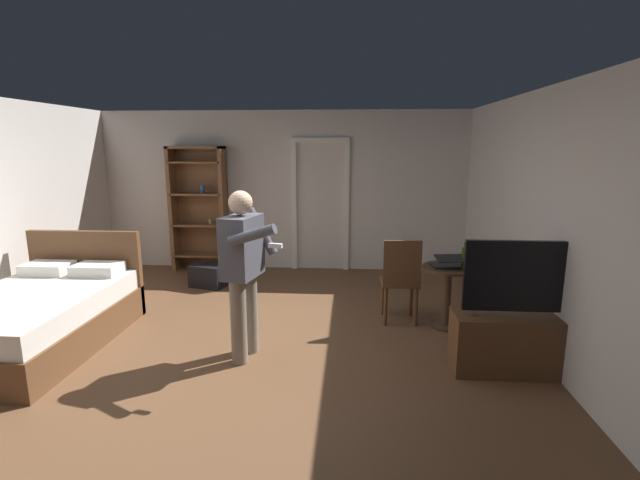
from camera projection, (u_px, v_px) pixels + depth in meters
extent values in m
plane|color=brown|center=(236.00, 354.00, 4.46)|extent=(7.14, 7.14, 0.00)
cube|color=silver|center=(284.00, 191.00, 7.43)|extent=(6.12, 0.12, 2.56)
cube|color=silver|center=(566.00, 230.00, 4.00)|extent=(0.12, 6.73, 2.56)
cube|color=white|center=(294.00, 207.00, 7.40)|extent=(0.08, 0.08, 2.05)
cube|color=white|center=(347.00, 208.00, 7.34)|extent=(0.08, 0.08, 2.05)
cube|color=white|center=(320.00, 140.00, 7.15)|extent=(0.93, 0.08, 0.08)
cube|color=brown|center=(34.00, 331.00, 4.58)|extent=(1.35, 2.04, 0.35)
cube|color=silver|center=(31.00, 304.00, 4.52)|extent=(1.29, 1.98, 0.22)
cube|color=brown|center=(87.00, 273.00, 5.47)|extent=(1.35, 0.08, 1.02)
cube|color=white|center=(48.00, 268.00, 5.21)|extent=(0.50, 0.34, 0.12)
cube|color=white|center=(98.00, 269.00, 5.17)|extent=(0.50, 0.34, 0.12)
cube|color=brown|center=(174.00, 209.00, 7.36)|extent=(0.06, 0.32, 2.00)
cube|color=brown|center=(224.00, 210.00, 7.30)|extent=(0.06, 0.32, 2.00)
cube|color=brown|center=(195.00, 147.00, 7.13)|extent=(0.89, 0.32, 0.04)
cube|color=brown|center=(202.00, 208.00, 7.48)|extent=(0.89, 0.02, 2.00)
cube|color=brown|center=(201.00, 255.00, 7.48)|extent=(0.83, 0.32, 0.03)
cube|color=brown|center=(199.00, 225.00, 7.38)|extent=(0.83, 0.32, 0.03)
cylinder|color=#8F9954|center=(210.00, 221.00, 7.36)|extent=(0.05, 0.05, 0.08)
cube|color=brown|center=(198.00, 194.00, 7.28)|extent=(0.83, 0.32, 0.03)
cylinder|color=#33609C|center=(203.00, 189.00, 7.26)|extent=(0.07, 0.07, 0.12)
cube|color=brown|center=(196.00, 162.00, 7.18)|extent=(0.83, 0.32, 0.03)
cube|color=brown|center=(520.00, 343.00, 4.08)|extent=(1.19, 0.40, 0.53)
cube|color=black|center=(527.00, 276.00, 3.93)|extent=(1.08, 0.05, 0.63)
cube|color=#3C39B4|center=(526.00, 275.00, 3.96)|extent=(1.02, 0.01, 0.57)
cylinder|color=#4C331E|center=(447.00, 298.00, 5.08)|extent=(0.08, 0.08, 0.67)
cylinder|color=#4C331E|center=(446.00, 325.00, 5.14)|extent=(0.35, 0.35, 0.03)
cylinder|color=#4C331E|center=(449.00, 268.00, 5.01)|extent=(0.58, 0.58, 0.03)
cube|color=black|center=(446.00, 266.00, 5.00)|extent=(0.35, 0.26, 0.02)
cube|color=black|center=(451.00, 258.00, 4.86)|extent=(0.34, 0.24, 0.05)
cube|color=navy|center=(451.00, 258.00, 4.87)|extent=(0.31, 0.21, 0.04)
cylinder|color=#315416|center=(465.00, 258.00, 4.89)|extent=(0.06, 0.06, 0.23)
cylinder|color=#315416|center=(465.00, 245.00, 4.86)|extent=(0.03, 0.03, 0.06)
cylinder|color=brown|center=(411.00, 297.00, 5.45)|extent=(0.04, 0.04, 0.45)
cylinder|color=brown|center=(383.00, 297.00, 5.46)|extent=(0.04, 0.04, 0.45)
cylinder|color=brown|center=(416.00, 307.00, 5.12)|extent=(0.04, 0.04, 0.45)
cylinder|color=brown|center=(386.00, 307.00, 5.13)|extent=(0.04, 0.04, 0.45)
cube|color=brown|center=(399.00, 282.00, 5.24)|extent=(0.43, 0.43, 0.04)
cube|color=brown|center=(402.00, 263.00, 5.02)|extent=(0.42, 0.05, 0.50)
cylinder|color=gray|center=(250.00, 313.00, 4.45)|extent=(0.15, 0.15, 0.81)
cylinder|color=gray|center=(239.00, 322.00, 4.22)|extent=(0.15, 0.15, 0.81)
cube|color=#4C4C56|center=(242.00, 246.00, 4.19)|extent=(0.35, 0.49, 0.57)
sphere|color=#D8AD8C|center=(240.00, 203.00, 4.11)|extent=(0.22, 0.22, 0.22)
cylinder|color=#4C4C56|center=(262.00, 231.00, 4.38)|extent=(0.33, 0.16, 0.46)
cylinder|color=#4C4C56|center=(252.00, 235.00, 3.87)|extent=(0.46, 0.18, 0.22)
cube|color=white|center=(275.00, 246.00, 3.80)|extent=(0.12, 0.06, 0.04)
cube|color=black|center=(208.00, 276.00, 6.58)|extent=(0.56, 0.43, 0.32)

